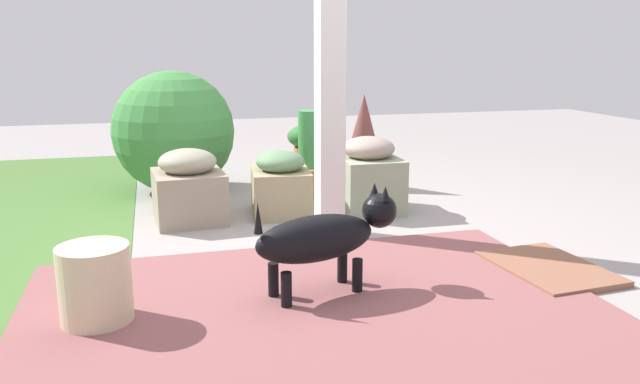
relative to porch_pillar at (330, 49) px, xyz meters
name	(u,v)px	position (x,y,z in m)	size (l,w,h in m)	color
ground_plane	(318,243)	(-0.17, 0.11, -1.05)	(12.00, 12.00, 0.00)	gray
brick_path	(321,316)	(-1.11, 0.35, -1.04)	(1.80, 2.40, 0.02)	#854D4E
porch_pillar	(330,49)	(0.00, 0.00, 0.00)	(0.15, 0.15, 2.10)	white
stone_planter_nearest	(368,176)	(0.43, -0.39, -0.82)	(0.48, 0.39, 0.49)	gray
stone_planter_near	(281,185)	(0.48, 0.19, -0.85)	(0.45, 0.40, 0.42)	gray
stone_planter_mid	(189,188)	(0.48, 0.77, -0.84)	(0.49, 0.45, 0.45)	gray
round_shrub	(174,132)	(1.35, 0.81, -0.60)	(0.89, 0.89, 0.89)	#3D823D
terracotta_pot_broad	(306,146)	(1.61, -0.26, -0.80)	(0.31, 0.31, 0.43)	#C3724B
terracotta_pot_tall	(309,166)	(0.95, -0.11, -0.83)	(0.27, 0.27, 0.62)	#B86A45
terracotta_pot_spiky	(364,143)	(1.10, -0.58, -0.71)	(0.29, 0.29, 0.71)	#A5543A
dog	(326,236)	(-0.89, 0.27, -0.78)	(0.31, 0.68, 0.47)	black
ceramic_urn	(95,286)	(-0.94, 1.22, -0.89)	(0.28, 0.28, 0.32)	beige
doormat	(549,268)	(-0.89, -0.86, -1.03)	(0.61, 0.45, 0.03)	brown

